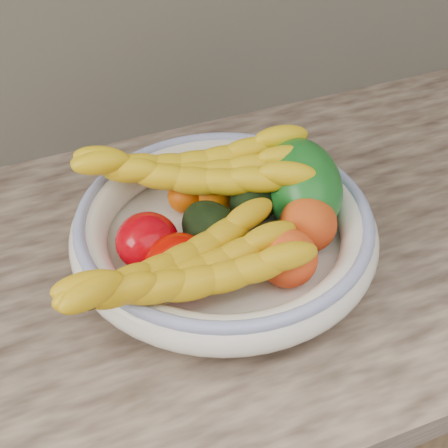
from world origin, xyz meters
TOP-DOWN VIEW (x-y plane):
  - kitchen_counter at (0.00, 1.69)m, footprint 2.44×0.66m
  - fruit_bowl at (0.00, 1.66)m, footprint 0.39×0.39m
  - clementine_back_left at (-0.02, 1.74)m, footprint 0.05×0.05m
  - clementine_back_right at (0.02, 1.75)m, footprint 0.07×0.07m
  - clementine_back_mid at (0.01, 1.73)m, footprint 0.06×0.06m
  - tomato_left at (-0.10, 1.66)m, footprint 0.09×0.09m
  - tomato_near_left at (-0.08, 1.61)m, footprint 0.11×0.11m
  - avocado_center at (-0.02, 1.65)m, footprint 0.09×0.11m
  - avocado_right at (0.06, 1.69)m, footprint 0.11×0.10m
  - green_mango at (0.12, 1.68)m, footprint 0.15×0.17m
  - peach_front at (0.04, 1.57)m, footprint 0.09×0.09m
  - peach_right at (0.09, 1.61)m, footprint 0.08×0.08m
  - banana_bunch_back at (-0.01, 1.74)m, footprint 0.35×0.22m
  - banana_bunch_front at (-0.08, 1.57)m, footprint 0.32×0.16m

SIDE VIEW (x-z plane):
  - kitchen_counter at x=0.00m, z-range -0.24..1.16m
  - fruit_bowl at x=0.00m, z-range 0.91..0.99m
  - clementine_back_left at x=-0.02m, z-range 0.93..0.98m
  - clementine_back_right at x=0.02m, z-range 0.93..0.98m
  - clementine_back_mid at x=0.01m, z-range 0.93..0.98m
  - tomato_left at x=-0.10m, z-range 0.93..1.00m
  - tomato_near_left at x=-0.08m, z-range 0.92..1.00m
  - avocado_center at x=-0.02m, z-range 0.93..1.00m
  - avocado_right at x=0.06m, z-range 0.93..0.99m
  - peach_front at x=0.04m, z-range 0.93..1.00m
  - peach_right at x=0.09m, z-range 0.93..1.00m
  - green_mango at x=0.12m, z-range 0.91..1.04m
  - banana_bunch_front at x=-0.08m, z-range 0.94..1.02m
  - banana_bunch_back at x=-0.01m, z-range 0.94..1.03m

